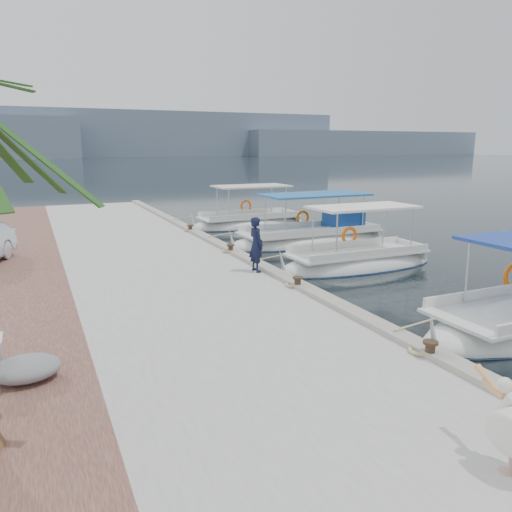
{
  "coord_description": "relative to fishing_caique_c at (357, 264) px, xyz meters",
  "views": [
    {
      "loc": [
        -6.74,
        -9.96,
        4.3
      ],
      "look_at": [
        -1.0,
        2.81,
        1.2
      ],
      "focal_mm": 35.0,
      "sensor_mm": 36.0,
      "label": 1
    }
  ],
  "objects": [
    {
      "name": "ground",
      "position": [
        -3.75,
        -4.48,
        -0.13
      ],
      "size": [
        400.0,
        400.0,
        0.0
      ],
      "primitive_type": "plane",
      "color": "black",
      "rests_on": "ground"
    },
    {
      "name": "concrete_quay",
      "position": [
        -6.75,
        0.52,
        0.12
      ],
      "size": [
        6.0,
        40.0,
        0.5
      ],
      "primitive_type": "cube",
      "color": "#A3A29D",
      "rests_on": "ground"
    },
    {
      "name": "quay_curb",
      "position": [
        -3.97,
        0.52,
        0.43
      ],
      "size": [
        0.44,
        40.0,
        0.12
      ],
      "primitive_type": "cube",
      "color": "gray",
      "rests_on": "concrete_quay"
    },
    {
      "name": "distant_hills",
      "position": [
        25.86,
        197.01,
        7.49
      ],
      "size": [
        330.0,
        60.0,
        18.0
      ],
      "color": "slate",
      "rests_on": "ground"
    },
    {
      "name": "fishing_caique_c",
      "position": [
        0.0,
        0.0,
        0.0
      ],
      "size": [
        6.32,
        2.09,
        2.83
      ],
      "color": "silver",
      "rests_on": "ground"
    },
    {
      "name": "fishing_caique_d",
      "position": [
        0.88,
        4.7,
        0.06
      ],
      "size": [
        7.87,
        2.59,
        2.83
      ],
      "color": "silver",
      "rests_on": "ground"
    },
    {
      "name": "fishing_caique_e",
      "position": [
        0.15,
        10.18,
        -0.0
      ],
      "size": [
        6.63,
        2.37,
        2.83
      ],
      "color": "silver",
      "rests_on": "ground"
    },
    {
      "name": "mooring_bollards",
      "position": [
        -4.1,
        -2.98,
        0.57
      ],
      "size": [
        0.28,
        20.28,
        0.33
      ],
      "color": "black",
      "rests_on": "concrete_quay"
    },
    {
      "name": "fisherman",
      "position": [
        -4.35,
        -0.79,
        1.22
      ],
      "size": [
        0.45,
        0.65,
        1.7
      ],
      "primitive_type": "imported",
      "rotation": [
        0.0,
        0.0,
        1.65
      ],
      "color": "black",
      "rests_on": "concrete_quay"
    },
    {
      "name": "tarp_bundle",
      "position": [
        -10.83,
        -5.92,
        0.57
      ],
      "size": [
        1.1,
        0.9,
        0.4
      ],
      "primitive_type": "ellipsoid",
      "color": "slate",
      "rests_on": "cobblestone_strip"
    }
  ]
}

